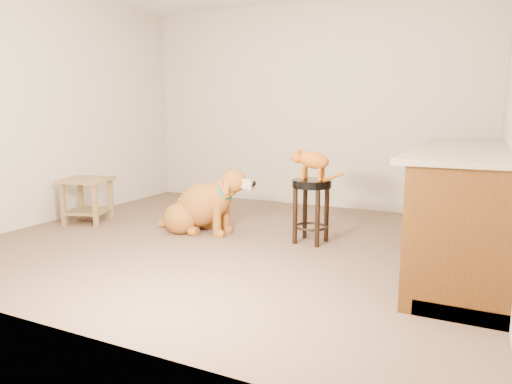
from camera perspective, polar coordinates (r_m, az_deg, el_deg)
The scene contains 8 objects.
floor at distance 4.35m, azimuth -2.80°, elevation -6.17°, with size 4.50×4.00×0.01m, color brown.
room_shell at distance 4.22m, azimuth -3.00°, elevation 16.31°, with size 4.54×4.04×2.62m.
cabinet_run at distance 4.05m, azimuth 24.39°, elevation -1.87°, with size 0.70×2.56×0.94m.
padded_stool at distance 4.25m, azimuth 6.93°, elevation -0.76°, with size 0.36×0.36×0.60m.
wood_stool at distance 5.44m, azimuth 23.78°, elevation 0.26°, with size 0.44×0.44×0.72m.
side_table at distance 5.37m, azimuth -20.35°, elevation -0.17°, with size 0.60×0.60×0.49m.
golden_retriever at distance 4.65m, azimuth -6.79°, elevation -1.82°, with size 1.13×0.57×0.72m.
tabby_kitten at distance 4.21m, azimuth 6.88°, elevation 3.88°, with size 0.51×0.17×0.32m.
Camera 1 is at (2.01, -3.67, 1.19)m, focal length 32.00 mm.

